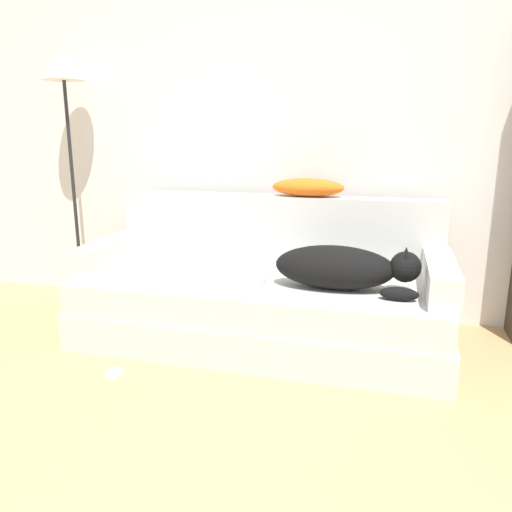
% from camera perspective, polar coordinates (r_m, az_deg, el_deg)
% --- Properties ---
extents(wall_back, '(7.07, 0.06, 2.70)m').
position_cam_1_polar(wall_back, '(3.34, 6.19, 16.45)').
color(wall_back, silver).
rests_on(wall_back, ground_plane).
extents(couch, '(2.10, 0.91, 0.38)m').
position_cam_1_polar(couch, '(2.94, 0.50, -6.11)').
color(couch, silver).
rests_on(couch, ground_plane).
extents(couch_backrest, '(2.06, 0.15, 0.43)m').
position_cam_1_polar(couch_backrest, '(3.20, 2.28, 3.11)').
color(couch_backrest, silver).
rests_on(couch_backrest, couch).
extents(couch_arm_left, '(0.15, 0.72, 0.16)m').
position_cam_1_polar(couch_arm_left, '(3.24, -16.43, 0.30)').
color(couch_arm_left, silver).
rests_on(couch_arm_left, couch).
extents(couch_arm_right, '(0.15, 0.72, 0.16)m').
position_cam_1_polar(couch_arm_right, '(2.78, 20.29, -2.20)').
color(couch_arm_right, silver).
rests_on(couch_arm_right, couch).
extents(dog, '(0.76, 0.29, 0.24)m').
position_cam_1_polar(dog, '(2.68, 9.85, -1.32)').
color(dog, black).
rests_on(dog, couch).
extents(laptop, '(0.29, 0.23, 0.02)m').
position_cam_1_polar(laptop, '(2.83, -1.75, -2.61)').
color(laptop, silver).
rests_on(laptop, couch).
extents(throw_pillow, '(0.45, 0.17, 0.11)m').
position_cam_1_polar(throw_pillow, '(3.11, 5.95, 7.80)').
color(throw_pillow, orange).
rests_on(throw_pillow, couch_backrest).
extents(floor_lamp, '(0.29, 0.29, 1.71)m').
position_cam_1_polar(floor_lamp, '(3.75, -20.97, 16.83)').
color(floor_lamp, '#232326').
rests_on(floor_lamp, ground_plane).
extents(power_adapter, '(0.07, 0.07, 0.03)m').
position_cam_1_polar(power_adapter, '(2.69, -15.82, -12.77)').
color(power_adapter, silver).
rests_on(power_adapter, ground_plane).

